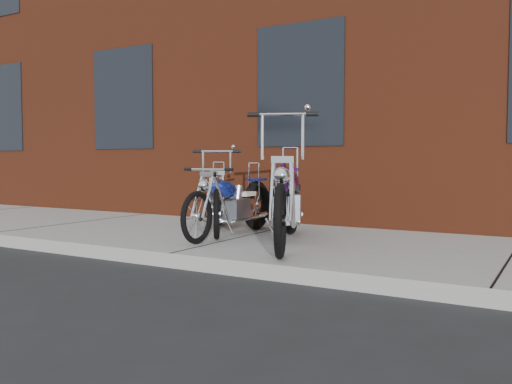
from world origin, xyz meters
The scene contains 6 objects.
ground centered at (0.00, 0.00, 0.00)m, with size 120.00×120.00×0.00m, color #242425.
sidewalk centered at (0.00, 1.50, 0.07)m, with size 22.00×3.00×0.15m, color #A3A3A3.
building_brick centered at (0.00, 8.00, 4.00)m, with size 22.00×10.00×8.00m, color #622612.
chopper_purple centered at (0.73, 1.16, 0.61)m, with size 1.11×2.36×1.42m.
chopper_blue centered at (-0.17, 1.42, 0.52)m, with size 0.51×2.08×0.90m.
chopper_third centered at (-0.57, 1.72, 0.53)m, with size 1.23×1.82×1.07m.
Camera 1 is at (3.49, -4.24, 1.08)m, focal length 38.00 mm.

